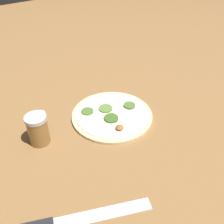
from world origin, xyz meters
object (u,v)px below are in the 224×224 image
Objects in this scene: spice_jar at (38,129)px; loose_cap at (40,113)px; knife at (59,222)px; pizza at (112,115)px.

spice_jar is 2.57× the size of loose_cap.
spice_jar is (-0.06, -0.27, 0.04)m from knife.
knife is at bearing 39.72° from pizza.
pizza is 0.88× the size of knife.
loose_cap is at bearing -36.44° from pizza.
knife is at bearing 75.09° from loose_cap.
spice_jar reaches higher than knife.
pizza is at bearing 143.56° from loose_cap.
pizza is 0.40m from knife.
spice_jar is at bearing 70.03° from loose_cap.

